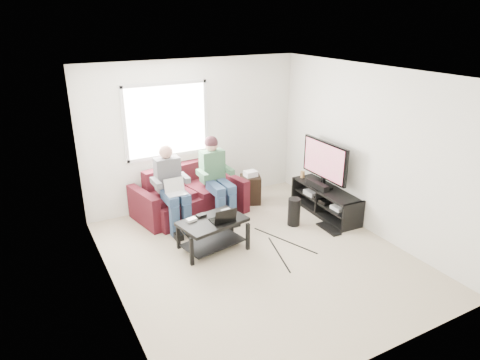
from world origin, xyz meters
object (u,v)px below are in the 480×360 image
(subwoofer, at_px, (294,212))
(end_table, at_px, (250,188))
(sofa, at_px, (189,197))
(coffee_table, at_px, (213,228))
(tv_stand, at_px, (325,202))
(tv, at_px, (325,161))

(subwoofer, xyz_separation_m, end_table, (-0.18, 1.13, 0.04))
(sofa, distance_m, coffee_table, 1.32)
(coffee_table, bearing_deg, subwoofer, 2.70)
(tv_stand, bearing_deg, tv, 91.47)
(tv_stand, height_order, end_table, end_table)
(coffee_table, distance_m, subwoofer, 1.52)
(coffee_table, bearing_deg, tv_stand, 4.27)
(tv, distance_m, end_table, 1.47)
(coffee_table, xyz_separation_m, subwoofer, (1.51, 0.07, -0.12))
(tv_stand, height_order, subwoofer, tv_stand)
(coffee_table, xyz_separation_m, end_table, (1.33, 1.21, -0.07))
(coffee_table, relative_size, tv, 0.95)
(sofa, relative_size, tv_stand, 1.34)
(sofa, height_order, coffee_table, sofa)
(coffee_table, height_order, tv_stand, same)
(tv_stand, bearing_deg, sofa, 151.46)
(coffee_table, relative_size, tv_stand, 0.72)
(sofa, height_order, tv_stand, sofa)
(sofa, bearing_deg, end_table, -5.05)
(tv_stand, xyz_separation_m, subwoofer, (-0.73, -0.10, 0.02))
(tv, distance_m, subwoofer, 1.03)
(subwoofer, bearing_deg, tv_stand, 7.49)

